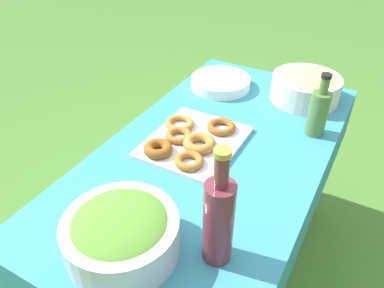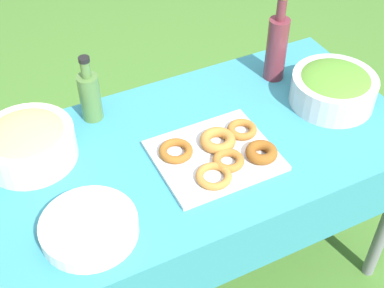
{
  "view_description": "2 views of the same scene",
  "coord_description": "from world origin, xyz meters",
  "px_view_note": "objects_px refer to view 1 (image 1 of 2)",
  "views": [
    {
      "loc": [
        -1.01,
        -0.46,
        1.59
      ],
      "look_at": [
        -0.06,
        0.07,
        0.81
      ],
      "focal_mm": 35.0,
      "sensor_mm": 36.0,
      "label": 1
    },
    {
      "loc": [
        0.61,
        1.17,
        1.99
      ],
      "look_at": [
        0.04,
        0.03,
        0.81
      ],
      "focal_mm": 50.0,
      "sensor_mm": 36.0,
      "label": 2
    }
  ],
  "objects_px": {
    "wine_bottle": "(219,219)",
    "salad_bowl": "(121,232)",
    "plate_stack": "(220,82)",
    "donut_platter": "(191,141)",
    "pasta_bowl": "(306,86)",
    "olive_oil_bottle": "(318,111)"
  },
  "relations": [
    {
      "from": "wine_bottle",
      "to": "salad_bowl",
      "type": "bearing_deg",
      "value": 114.51
    },
    {
      "from": "salad_bowl",
      "to": "plate_stack",
      "type": "relative_size",
      "value": 1.09
    },
    {
      "from": "donut_platter",
      "to": "plate_stack",
      "type": "xyz_separation_m",
      "value": [
        0.47,
        0.11,
        0.0
      ]
    },
    {
      "from": "wine_bottle",
      "to": "pasta_bowl",
      "type": "bearing_deg",
      "value": 1.73
    },
    {
      "from": "salad_bowl",
      "to": "olive_oil_bottle",
      "type": "height_order",
      "value": "olive_oil_bottle"
    },
    {
      "from": "pasta_bowl",
      "to": "plate_stack",
      "type": "relative_size",
      "value": 1.07
    },
    {
      "from": "olive_oil_bottle",
      "to": "donut_platter",
      "type": "bearing_deg",
      "value": 128.37
    },
    {
      "from": "olive_oil_bottle",
      "to": "wine_bottle",
      "type": "height_order",
      "value": "wine_bottle"
    },
    {
      "from": "salad_bowl",
      "to": "donut_platter",
      "type": "distance_m",
      "value": 0.51
    },
    {
      "from": "salad_bowl",
      "to": "donut_platter",
      "type": "xyz_separation_m",
      "value": [
        0.51,
        0.07,
        -0.05
      ]
    },
    {
      "from": "donut_platter",
      "to": "wine_bottle",
      "type": "distance_m",
      "value": 0.52
    },
    {
      "from": "pasta_bowl",
      "to": "wine_bottle",
      "type": "height_order",
      "value": "wine_bottle"
    },
    {
      "from": "pasta_bowl",
      "to": "olive_oil_bottle",
      "type": "xyz_separation_m",
      "value": [
        -0.24,
        -0.11,
        0.03
      ]
    },
    {
      "from": "salad_bowl",
      "to": "olive_oil_bottle",
      "type": "distance_m",
      "value": 0.86
    },
    {
      "from": "donut_platter",
      "to": "wine_bottle",
      "type": "xyz_separation_m",
      "value": [
        -0.4,
        -0.3,
        0.12
      ]
    },
    {
      "from": "pasta_bowl",
      "to": "olive_oil_bottle",
      "type": "height_order",
      "value": "olive_oil_bottle"
    },
    {
      "from": "salad_bowl",
      "to": "olive_oil_bottle",
      "type": "bearing_deg",
      "value": -20.79
    },
    {
      "from": "donut_platter",
      "to": "olive_oil_bottle",
      "type": "distance_m",
      "value": 0.49
    },
    {
      "from": "salad_bowl",
      "to": "olive_oil_bottle",
      "type": "xyz_separation_m",
      "value": [
        0.81,
        -0.31,
        0.03
      ]
    },
    {
      "from": "salad_bowl",
      "to": "plate_stack",
      "type": "xyz_separation_m",
      "value": [
        0.98,
        0.18,
        -0.04
      ]
    },
    {
      "from": "donut_platter",
      "to": "olive_oil_bottle",
      "type": "relative_size",
      "value": 1.55
    },
    {
      "from": "olive_oil_bottle",
      "to": "pasta_bowl",
      "type": "bearing_deg",
      "value": 23.82
    }
  ]
}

